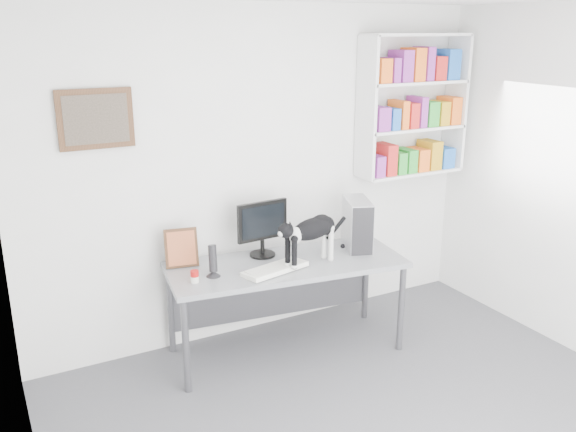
{
  "coord_description": "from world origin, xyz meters",
  "views": [
    {
      "loc": [
        -2.11,
        -2.4,
        2.51
      ],
      "look_at": [
        -0.02,
        1.53,
        1.13
      ],
      "focal_mm": 38.0,
      "sensor_mm": 36.0,
      "label": 1
    }
  ],
  "objects": [
    {
      "name": "bookshelf",
      "position": [
        1.4,
        1.85,
        1.85
      ],
      "size": [
        1.03,
        0.28,
        1.24
      ],
      "primitive_type": "cube",
      "color": "silver",
      "rests_on": "room"
    },
    {
      "name": "wall_art",
      "position": [
        -1.3,
        1.97,
        1.9
      ],
      "size": [
        0.52,
        0.04,
        0.42
      ],
      "primitive_type": "cube",
      "color": "#4A2C18",
      "rests_on": "room"
    },
    {
      "name": "desk",
      "position": [
        -0.05,
        1.49,
        0.38
      ],
      "size": [
        1.91,
        0.95,
        0.76
      ],
      "primitive_type": "cube",
      "rotation": [
        0.0,
        0.0,
        -0.13
      ],
      "color": "gray",
      "rests_on": "room"
    },
    {
      "name": "keyboard",
      "position": [
        -0.21,
        1.37,
        0.78
      ],
      "size": [
        0.54,
        0.3,
        0.04
      ],
      "primitive_type": "cube",
      "rotation": [
        0.0,
        0.0,
        0.23
      ],
      "color": "white",
      "rests_on": "desk"
    },
    {
      "name": "speaker",
      "position": [
        -0.65,
        1.5,
        0.89
      ],
      "size": [
        0.13,
        0.13,
        0.25
      ],
      "primitive_type": "cylinder",
      "rotation": [
        0.0,
        0.0,
        -0.22
      ],
      "color": "black",
      "rests_on": "desk"
    },
    {
      "name": "soup_can",
      "position": [
        -0.81,
        1.46,
        0.81
      ],
      "size": [
        0.08,
        0.08,
        0.09
      ],
      "primitive_type": "cylinder",
      "rotation": [
        0.0,
        0.0,
        -0.5
      ],
      "color": "#A90F0E",
      "rests_on": "desk"
    },
    {
      "name": "leaning_print",
      "position": [
        -0.79,
        1.8,
        0.92
      ],
      "size": [
        0.26,
        0.15,
        0.31
      ],
      "primitive_type": "cube",
      "rotation": [
        0.0,
        0.0,
        -0.19
      ],
      "color": "#4A2C18",
      "rests_on": "desk"
    },
    {
      "name": "pc_tower",
      "position": [
        0.62,
        1.52,
        0.97
      ],
      "size": [
        0.32,
        0.45,
        0.41
      ],
      "primitive_type": "cube",
      "rotation": [
        0.0,
        0.0,
        -0.38
      ],
      "color": "silver",
      "rests_on": "desk"
    },
    {
      "name": "cat",
      "position": [
        0.09,
        1.36,
        0.96
      ],
      "size": [
        0.65,
        0.32,
        0.39
      ],
      "primitive_type": null,
      "rotation": [
        0.0,
        0.0,
        0.25
      ],
      "color": "black",
      "rests_on": "desk"
    },
    {
      "name": "monitor",
      "position": [
        -0.15,
        1.71,
        0.99
      ],
      "size": [
        0.44,
        0.24,
        0.46
      ],
      "primitive_type": "cube",
      "rotation": [
        0.0,
        0.0,
        0.07
      ],
      "color": "black",
      "rests_on": "desk"
    },
    {
      "name": "room",
      "position": [
        0.0,
        0.0,
        1.35
      ],
      "size": [
        4.01,
        4.01,
        2.7
      ],
      "color": "#4B4C50",
      "rests_on": "ground"
    }
  ]
}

